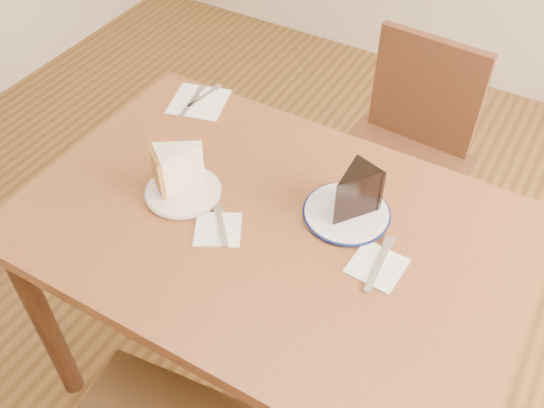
{
  "coord_description": "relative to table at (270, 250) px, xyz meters",
  "views": [
    {
      "loc": [
        0.5,
        -0.85,
        1.81
      ],
      "look_at": [
        -0.0,
        0.02,
        0.8
      ],
      "focal_mm": 40.0,
      "sensor_mm": 36.0,
      "label": 1
    }
  ],
  "objects": [
    {
      "name": "table",
      "position": [
        0.0,
        0.0,
        0.0
      ],
      "size": [
        1.2,
        0.8,
        0.75
      ],
      "color": "#522A16",
      "rests_on": "ground"
    },
    {
      "name": "plate_cream",
      "position": [
        -0.24,
        -0.02,
        0.1
      ],
      "size": [
        0.18,
        0.18,
        0.01
      ],
      "primitive_type": "cylinder",
      "color": "silver",
      "rests_on": "table"
    },
    {
      "name": "carrot_cake",
      "position": [
        -0.25,
        0.0,
        0.16
      ],
      "size": [
        0.13,
        0.14,
        0.11
      ],
      "primitive_type": null,
      "rotation": [
        0.0,
        0.0,
        -0.65
      ],
      "color": "white",
      "rests_on": "plate_cream"
    },
    {
      "name": "ground",
      "position": [
        0.0,
        0.0,
        -0.65
      ],
      "size": [
        4.0,
        4.0,
        0.0
      ],
      "primitive_type": "plane",
      "color": "#462D12",
      "rests_on": "ground"
    },
    {
      "name": "chocolate_cake",
      "position": [
        0.15,
        0.11,
        0.17
      ],
      "size": [
        0.11,
        0.13,
        0.12
      ],
      "primitive_type": null,
      "rotation": [
        0.0,
        0.0,
        2.85
      ],
      "color": "black",
      "rests_on": "plate_navy"
    },
    {
      "name": "plate_navy",
      "position": [
        0.15,
        0.12,
        0.1
      ],
      "size": [
        0.2,
        0.2,
        0.01
      ],
      "primitive_type": "cylinder",
      "color": "white",
      "rests_on": "table"
    },
    {
      "name": "chair_far",
      "position": [
        0.1,
        0.68,
        -0.17
      ],
      "size": [
        0.45,
        0.45,
        0.86
      ],
      "rotation": [
        0.0,
        0.0,
        3.07
      ],
      "color": "#371C10",
      "rests_on": "ground"
    },
    {
      "name": "fork_cream",
      "position": [
        -0.09,
        -0.07,
        0.1
      ],
      "size": [
        0.1,
        0.11,
        0.0
      ],
      "primitive_type": "cube",
      "rotation": [
        0.0,
        0.0,
        0.74
      ],
      "color": "silver",
      "rests_on": "napkin_cream"
    },
    {
      "name": "napkin_spare",
      "position": [
        -0.43,
        0.31,
        0.1
      ],
      "size": [
        0.19,
        0.19,
        0.0
      ],
      "primitive_type": "cube",
      "rotation": [
        0.0,
        0.0,
        0.28
      ],
      "color": "white",
      "rests_on": "table"
    },
    {
      "name": "fork_spare",
      "position": [
        -0.43,
        0.34,
        0.1
      ],
      "size": [
        0.03,
        0.14,
        0.0
      ],
      "primitive_type": "cube",
      "rotation": [
        0.0,
        0.0,
        -0.14
      ],
      "color": "silver",
      "rests_on": "napkin_spare"
    },
    {
      "name": "napkin_cream",
      "position": [
        -0.1,
        -0.08,
        0.1
      ],
      "size": [
        0.15,
        0.15,
        0.0
      ],
      "primitive_type": "cube",
      "rotation": [
        0.0,
        0.0,
        0.51
      ],
      "color": "white",
      "rests_on": "table"
    },
    {
      "name": "knife_spare",
      "position": [
        -0.44,
        0.3,
        0.1
      ],
      "size": [
        0.04,
        0.16,
        0.0
      ],
      "primitive_type": "cube",
      "rotation": [
        0.0,
        0.0,
        0.19
      ],
      "color": "silver",
      "rests_on": "napkin_spare"
    },
    {
      "name": "napkin_navy",
      "position": [
        0.27,
        0.01,
        0.1
      ],
      "size": [
        0.12,
        0.12,
        0.0
      ],
      "primitive_type": "cube",
      "rotation": [
        0.0,
        0.0,
        -0.06
      ],
      "color": "white",
      "rests_on": "table"
    },
    {
      "name": "knife_navy",
      "position": [
        0.28,
        0.01,
        0.1
      ],
      "size": [
        0.03,
        0.17,
        0.0
      ],
      "primitive_type": "cube",
      "rotation": [
        0.0,
        0.0,
        0.08
      ],
      "color": "silver",
      "rests_on": "napkin_navy"
    }
  ]
}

